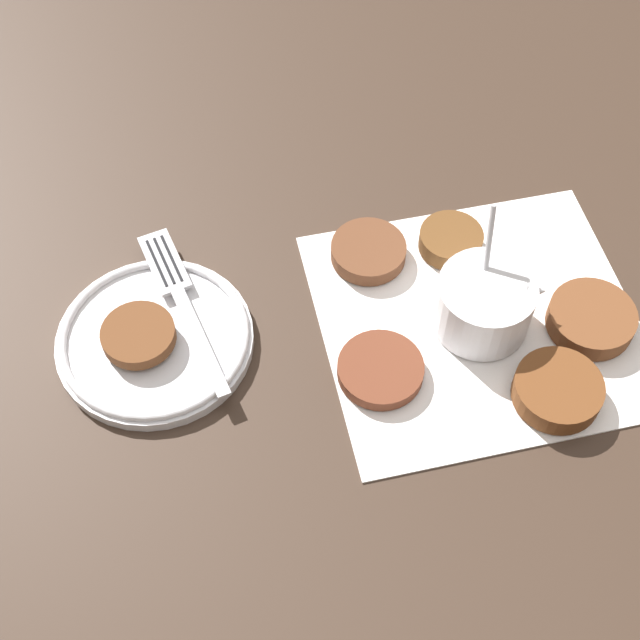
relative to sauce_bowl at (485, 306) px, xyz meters
The scene contains 11 objects.
ground_plane 0.03m from the sauce_bowl, 97.04° to the left, with size 4.00×4.00×0.00m, color #38281E.
napkin 0.03m from the sauce_bowl, 65.62° to the left, with size 0.33×0.31×0.00m.
sauce_bowl is the anchor object (origin of this frame).
fritter_0 0.12m from the sauce_bowl, 142.39° to the left, with size 0.07×0.07×0.02m.
fritter_1 0.09m from the sauce_bowl, 102.87° to the left, with size 0.06×0.06×0.02m.
fritter_2 0.10m from the sauce_bowl, 55.25° to the right, with size 0.07×0.07×0.02m.
fritter_3 0.11m from the sauce_bowl, 150.54° to the right, with size 0.07×0.07×0.01m.
fritter_4 0.10m from the sauce_bowl, ahead, with size 0.08×0.08×0.02m.
serving_plate 0.29m from the sauce_bowl, behind, with size 0.17×0.17×0.02m.
fritter_on_plate 0.30m from the sauce_bowl, behind, with size 0.06×0.06×0.01m.
fork 0.27m from the sauce_bowl, behind, with size 0.09×0.18×0.00m.
Camera 1 is at (-0.15, -0.45, 0.66)m, focal length 50.00 mm.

